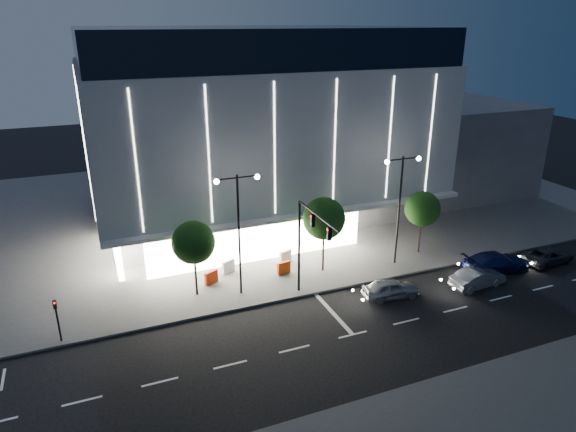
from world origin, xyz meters
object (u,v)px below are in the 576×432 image
Objects in this scene: tree_left at (194,245)px; barrier_a at (211,277)px; car_lead at (391,289)px; barrier_b at (228,266)px; traffic_mast at (308,236)px; street_lamp_east at (400,195)px; barrier_d at (285,256)px; car_fourth at (548,256)px; car_second at (478,278)px; ped_signal_far at (57,316)px; tree_right at (422,211)px; tree_mid at (324,221)px; car_third at (496,262)px; barrier_c at (284,268)px; street_lamp_west at (238,218)px.

barrier_a is at bearing 40.82° from tree_left.
car_lead is 12.49m from barrier_b.
street_lamp_east is (9.00, 2.66, 0.93)m from traffic_mast.
car_lead is at bearing -77.57° from barrier_d.
street_lamp_east is 10.33m from barrier_d.
car_second is at bearing 92.67° from car_fourth.
ped_signal_far is 0.65× the size of car_fourth.
car_lead is at bearing -16.81° from traffic_mast.
car_lead is 0.95× the size of car_second.
tree_right is 1.26× the size of car_second.
tree_mid is 8.26m from barrier_b.
car_third is (12.63, -5.04, -3.55)m from tree_mid.
tree_left is at bearing -164.09° from barrier_b.
car_second is at bearing -57.00° from street_lamp_east.
car_fourth is at bearing -11.15° from tree_left.
car_lead is 3.76× the size of barrier_b.
barrier_b is 4.78m from barrier_d.
barrier_d is at bearing 63.65° from car_fourth.
street_lamp_west is at bearing -167.64° from barrier_c.
barrier_b is at bearing 89.10° from street_lamp_west.
tree_left reaches higher than car_fourth.
street_lamp_west is 12.76m from ped_signal_far.
street_lamp_east is 3.00× the size of ped_signal_far.
ped_signal_far is 0.52× the size of tree_left.
car_second is at bearing -18.32° from street_lamp_west.
street_lamp_west is at bearing -18.94° from tree_left.
barrier_d is (0.84, 6.13, -4.38)m from traffic_mast.
barrier_d is at bearing 54.29° from barrier_c.
traffic_mast reaches higher than car_fourth.
street_lamp_west is 18.21m from car_second.
car_lead is 0.77× the size of car_third.
tree_right is 11.90m from barrier_d.
barrier_b is at bearing 57.04° from car_second.
ped_signal_far reaches higher than barrier_d.
tree_right is 10.76m from car_fourth.
car_second reaches higher than barrier_c.
tree_mid is at bearing 180.00° from tree_right.
barrier_a and barrier_b have the same top height.
car_third is at bearing -11.55° from street_lamp_west.
barrier_d is (-11.72, 8.95, -0.07)m from car_second.
barrier_c is (-0.05, 4.29, -4.38)m from traffic_mast.
street_lamp_east is 3.81m from tree_right.
tree_mid is at bearing 0.00° from tree_left.
barrier_a is at bearing 172.39° from tree_mid.
barrier_b is (-24.65, 7.91, 0.01)m from car_fourth.
car_third is 4.91× the size of barrier_a.
traffic_mast is 13.58m from car_second.
street_lamp_west is 7.98m from barrier_d.
ped_signal_far is at bearing 179.36° from barrier_b.
tree_mid is at bearing 33.85° from car_lead.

